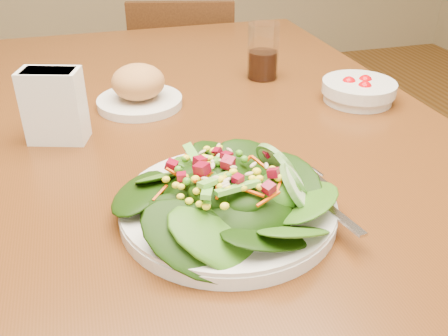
# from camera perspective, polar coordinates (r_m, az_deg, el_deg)

# --- Properties ---
(dining_table) EXTENTS (0.90, 1.40, 0.75)m
(dining_table) POSITION_cam_1_polar(r_m,az_deg,el_deg) (0.99, -2.06, -0.11)
(dining_table) COLOR #572A10
(dining_table) RESTS_ON ground_plane
(chair_far) EXTENTS (0.45, 0.45, 0.80)m
(chair_far) POSITION_cam_1_polar(r_m,az_deg,el_deg) (1.91, -4.41, 7.99)
(chair_far) COLOR #49280F
(chair_far) RESTS_ON ground_plane
(salad_plate) EXTENTS (0.29, 0.29, 0.08)m
(salad_plate) POSITION_cam_1_polar(r_m,az_deg,el_deg) (0.67, 1.31, -3.05)
(salad_plate) COLOR silver
(salad_plate) RESTS_ON dining_table
(bread_plate) EXTENTS (0.17, 0.17, 0.09)m
(bread_plate) POSITION_cam_1_polar(r_m,az_deg,el_deg) (1.01, -9.72, 8.83)
(bread_plate) COLOR silver
(bread_plate) RESTS_ON dining_table
(tomato_bowl) EXTENTS (0.15, 0.15, 0.05)m
(tomato_bowl) POSITION_cam_1_polar(r_m,az_deg,el_deg) (1.06, 15.12, 8.54)
(tomato_bowl) COLOR silver
(tomato_bowl) RESTS_ON dining_table
(drinking_glass) EXTENTS (0.07, 0.07, 0.12)m
(drinking_glass) POSITION_cam_1_polar(r_m,az_deg,el_deg) (1.15, 4.47, 12.73)
(drinking_glass) COLOR silver
(drinking_glass) RESTS_ON dining_table
(napkin_holder) EXTENTS (0.11, 0.08, 0.13)m
(napkin_holder) POSITION_cam_1_polar(r_m,az_deg,el_deg) (0.89, -18.86, 6.92)
(napkin_holder) COLOR white
(napkin_holder) RESTS_ON dining_table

